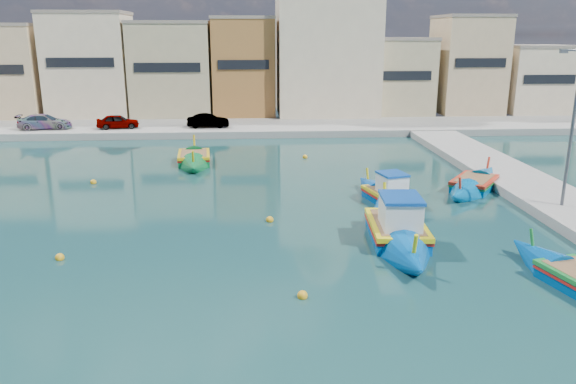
# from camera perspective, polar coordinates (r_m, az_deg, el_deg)

# --- Properties ---
(ground) EXTENTS (160.00, 160.00, 0.00)m
(ground) POSITION_cam_1_polar(r_m,az_deg,el_deg) (21.44, -9.83, -8.14)
(ground) COLOR #123538
(ground) RESTS_ON ground
(north_quay) EXTENTS (80.00, 8.00, 0.60)m
(north_quay) POSITION_cam_1_polar(r_m,az_deg,el_deg) (52.22, -6.18, 6.48)
(north_quay) COLOR gray
(north_quay) RESTS_ON ground
(north_townhouses) EXTENTS (83.20, 7.87, 10.19)m
(north_townhouses) POSITION_cam_1_polar(r_m,az_deg,el_deg) (59.12, 0.62, 12.22)
(north_townhouses) COLOR tan
(north_townhouses) RESTS_ON ground
(church_block) EXTENTS (10.00, 10.00, 19.10)m
(church_block) POSITION_cam_1_polar(r_m,az_deg,el_deg) (59.98, 3.87, 15.50)
(church_block) COLOR beige
(church_block) RESTS_ON ground
(quay_street_lamp) EXTENTS (1.18, 0.16, 8.00)m
(quay_street_lamp) POSITION_cam_1_polar(r_m,az_deg,el_deg) (29.89, 26.83, 5.86)
(quay_street_lamp) COLOR #595B60
(quay_street_lamp) RESTS_ON ground
(parked_cars) EXTENTS (18.39, 2.32, 1.30)m
(parked_cars) POSITION_cam_1_polar(r_m,az_deg,el_deg) (52.15, -17.90, 6.84)
(parked_cars) COLOR #4C1919
(parked_cars) RESTS_ON north_quay
(luzzu_turquoise_cabin) EXTENTS (2.96, 10.29, 3.26)m
(luzzu_turquoise_cabin) POSITION_cam_1_polar(r_m,az_deg,el_deg) (24.76, 11.00, -3.91)
(luzzu_turquoise_cabin) COLOR #0055AC
(luzzu_turquoise_cabin) RESTS_ON ground
(luzzu_blue_cabin) EXTENTS (3.41, 7.40, 2.54)m
(luzzu_blue_cabin) POSITION_cam_1_polar(r_m,az_deg,el_deg) (30.25, 10.13, -0.42)
(luzzu_blue_cabin) COLOR #0049A9
(luzzu_blue_cabin) RESTS_ON ground
(luzzu_cyan_mid) EXTENTS (6.39, 7.69, 2.41)m
(luzzu_cyan_mid) POSITION_cam_1_polar(r_m,az_deg,el_deg) (33.90, 18.37, 0.66)
(luzzu_cyan_mid) COLOR #0061A2
(luzzu_cyan_mid) RESTS_ON ground
(luzzu_green) EXTENTS (2.73, 8.20, 2.54)m
(luzzu_green) POSITION_cam_1_polar(r_m,az_deg,el_deg) (39.35, -9.52, 3.29)
(luzzu_green) COLOR #0A6D33
(luzzu_green) RESTS_ON ground
(mooring_buoys) EXTENTS (23.84, 22.53, 0.36)m
(mooring_buoys) POSITION_cam_1_polar(r_m,az_deg,el_deg) (27.36, -2.52, -2.42)
(mooring_buoys) COLOR gold
(mooring_buoys) RESTS_ON ground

